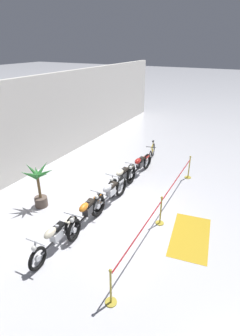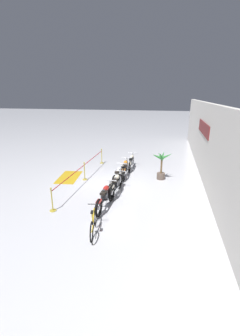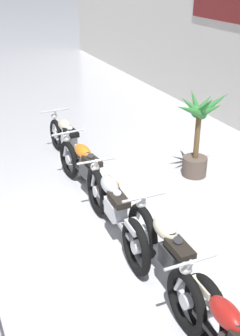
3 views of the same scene
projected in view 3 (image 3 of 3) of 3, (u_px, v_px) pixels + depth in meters
The scene contains 6 objects.
ground_plane at pixel (81, 244), 6.12m from camera, with size 120.00×120.00×0.00m, color silver.
motorcycle_cream_0 at pixel (68, 141), 8.40m from camera, with size 2.18×0.62×0.91m.
motorcycle_orange_1 at pixel (88, 171), 7.18m from camera, with size 2.37×0.62×0.93m.
motorcycle_silver_2 at pixel (114, 210), 6.04m from camera, with size 2.34×0.62×0.96m.
motorcycle_cream_3 at pixel (171, 259), 5.05m from camera, with size 2.33×0.62×0.97m.
potted_palm_left_of_row at pixel (198, 132), 7.68m from camera, with size 1.03×1.15×1.71m.
Camera 3 is at (4.78, -1.57, 3.70)m, focal length 45.00 mm.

